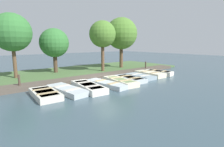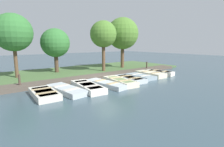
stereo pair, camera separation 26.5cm
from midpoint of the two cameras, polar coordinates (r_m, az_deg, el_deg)
ground_plane at (r=14.40m, az=-1.32°, el=-2.28°), size 80.00×80.00×0.00m
shore_bank at (r=18.56m, az=-10.68°, el=0.57°), size 8.00×24.00×0.18m
dock_walkway at (r=15.47m, az=-4.37°, el=-0.95°), size 1.52×20.90×0.27m
rowboat_0 at (r=10.76m, az=-20.58°, el=-6.13°), size 2.75×1.38×0.37m
rowboat_1 at (r=11.24m, az=-14.04°, el=-5.16°), size 3.36×1.45×0.35m
rowboat_2 at (r=11.64m, az=-7.30°, el=-4.29°), size 3.45×1.47×0.40m
rowboat_3 at (r=12.50m, az=-1.37°, el=-3.39°), size 3.51×1.42×0.33m
rowboat_4 at (r=13.18m, az=3.17°, el=-2.57°), size 3.36×1.45×0.39m
rowboat_5 at (r=14.32m, az=6.44°, el=-1.72°), size 3.01×1.38×0.34m
rowboat_6 at (r=15.51m, az=9.82°, el=-0.94°), size 2.72×1.35×0.33m
rowboat_7 at (r=16.59m, az=12.88°, el=-0.18°), size 2.87×1.29×0.42m
rowboat_8 at (r=17.64m, az=15.68°, el=0.25°), size 2.79×1.49×0.40m
mooring_post_near at (r=13.13m, az=-27.45°, el=-2.29°), size 0.14×0.14×1.02m
mooring_post_far at (r=19.94m, az=11.65°, el=2.41°), size 0.14×0.14×1.02m
park_tree_far_left at (r=16.50m, az=-29.18°, el=11.56°), size 3.06×3.06×5.42m
park_tree_left at (r=18.04m, az=-17.62°, el=9.44°), size 2.78×2.78×4.46m
park_tree_center at (r=18.10m, az=-2.40°, el=12.62°), size 2.70×2.70×5.30m
park_tree_right at (r=20.83m, az=3.86°, el=12.84°), size 3.65×3.65×5.98m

